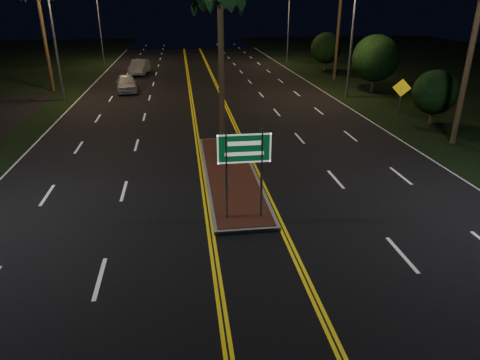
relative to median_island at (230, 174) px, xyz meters
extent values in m
plane|color=black|center=(0.00, -7.00, -0.08)|extent=(120.00, 120.00, 0.00)
cube|color=gray|center=(0.00, 0.00, -0.01)|extent=(2.25, 10.25, 0.15)
cube|color=#592819|center=(0.00, 0.00, 0.08)|extent=(2.00, 10.00, 0.02)
cylinder|color=gray|center=(-0.60, -4.20, 1.67)|extent=(0.08, 0.08, 3.20)
cylinder|color=gray|center=(0.60, -4.20, 1.67)|extent=(0.08, 0.08, 3.20)
cube|color=#07471E|center=(0.00, -4.20, 2.62)|extent=(1.80, 0.04, 1.00)
cube|color=white|center=(0.00, -4.22, 2.62)|extent=(1.80, 0.01, 1.00)
cylinder|color=gray|center=(-11.00, 17.00, 4.42)|extent=(0.18, 0.18, 9.00)
cylinder|color=gray|center=(-11.00, 37.00, 4.42)|extent=(0.18, 0.18, 9.00)
cylinder|color=gray|center=(11.00, 15.00, 4.42)|extent=(0.18, 0.18, 9.00)
cylinder|color=gray|center=(11.00, 35.00, 4.42)|extent=(0.18, 0.18, 9.00)
cylinder|color=#382819|center=(0.00, 3.50, 3.67)|extent=(0.28, 0.28, 7.50)
cylinder|color=#382819|center=(-12.80, 21.00, 3.92)|extent=(0.28, 0.28, 8.00)
cylinder|color=#382819|center=(12.50, 3.00, 4.17)|extent=(0.28, 0.28, 8.50)
cylinder|color=#382819|center=(12.80, 23.00, 4.67)|extent=(0.28, 0.28, 9.50)
cylinder|color=#382819|center=(13.50, 7.00, 0.37)|extent=(0.24, 0.24, 0.90)
sphere|color=black|center=(13.50, 7.00, 1.87)|extent=(2.70, 2.70, 2.70)
cylinder|color=#382819|center=(14.00, 17.00, 0.55)|extent=(0.24, 0.24, 1.26)
sphere|color=black|center=(14.00, 17.00, 2.65)|extent=(3.78, 3.78, 3.78)
cylinder|color=#382819|center=(13.80, 29.00, 0.46)|extent=(0.24, 0.24, 1.08)
sphere|color=black|center=(13.80, 29.00, 2.26)|extent=(3.24, 3.24, 3.24)
imported|color=silver|center=(-6.51, 19.78, 0.74)|extent=(2.72, 5.15, 1.64)
imported|color=#ADADB7|center=(-6.16, 28.99, 0.76)|extent=(2.72, 5.26, 1.68)
cylinder|color=gray|center=(11.72, 7.83, 1.08)|extent=(0.07, 0.07, 2.32)
cube|color=#DCA80B|center=(11.72, 7.81, 2.03)|extent=(1.03, 0.49, 1.12)
camera|label=1|loc=(-1.94, -17.40, 7.15)|focal=32.00mm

